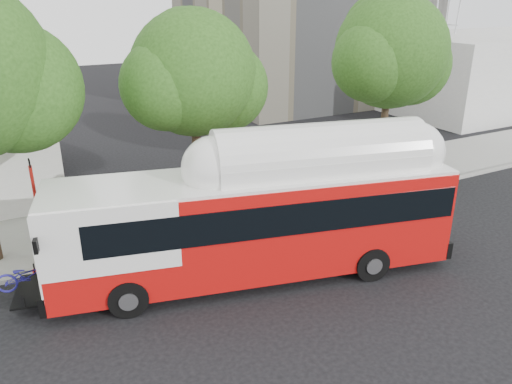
{
  "coord_description": "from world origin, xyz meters",
  "views": [
    {
      "loc": [
        -8.23,
        -12.83,
        8.99
      ],
      "look_at": [
        0.22,
        3.0,
        1.88
      ],
      "focal_mm": 35.0,
      "sensor_mm": 36.0,
      "label": 1
    }
  ],
  "objects": [
    {
      "name": "street_tree_mid",
      "position": [
        -0.59,
        6.06,
        5.91
      ],
      "size": [
        5.75,
        5.0,
        8.62
      ],
      "color": "#2D2116",
      "rests_on": "ground"
    },
    {
      "name": "transit_bus",
      "position": [
        -1.12,
        0.37,
        1.95
      ],
      "size": [
        14.28,
        5.72,
        4.16
      ],
      "rotation": [
        0.0,
        0.0,
        -0.23
      ],
      "color": "#BC0E0D",
      "rests_on": "ground"
    },
    {
      "name": "red_curb_segment",
      "position": [
        -3.0,
        3.9,
        0.08
      ],
      "size": [
        10.0,
        0.32,
        0.16
      ],
      "primitive_type": "cube",
      "color": "#A01118",
      "rests_on": "ground"
    },
    {
      "name": "horizon_block",
      "position": [
        30.0,
        16.0,
        3.0
      ],
      "size": [
        20.0,
        12.0,
        6.0
      ],
      "primitive_type": "cube",
      "color": "silver",
      "rests_on": "ground"
    },
    {
      "name": "sidewalk",
      "position": [
        0.0,
        6.5,
        0.07
      ],
      "size": [
        60.0,
        5.0,
        0.15
      ],
      "primitive_type": "cube",
      "color": "gray",
      "rests_on": "ground"
    },
    {
      "name": "street_tree_right",
      "position": [
        9.44,
        5.86,
        6.26
      ],
      "size": [
        6.21,
        5.4,
        9.18
      ],
      "color": "#2D2116",
      "rests_on": "ground"
    },
    {
      "name": "curb_strip",
      "position": [
        0.0,
        3.9,
        0.07
      ],
      "size": [
        60.0,
        0.3,
        0.15
      ],
      "primitive_type": "cube",
      "color": "gray",
      "rests_on": "ground"
    },
    {
      "name": "signal_pole",
      "position": [
        -7.47,
        4.51,
        2.02
      ],
      "size": [
        0.11,
        0.37,
        3.94
      ],
      "color": "#B31913",
      "rests_on": "ground"
    },
    {
      "name": "ground",
      "position": [
        0.0,
        0.0,
        0.0
      ],
      "size": [
        120.0,
        120.0,
        0.0
      ],
      "primitive_type": "plane",
      "color": "black",
      "rests_on": "ground"
    }
  ]
}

